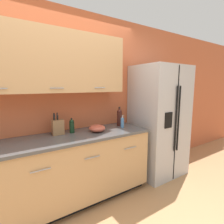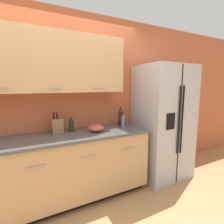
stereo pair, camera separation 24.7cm
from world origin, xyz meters
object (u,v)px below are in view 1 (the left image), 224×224
(soap_dispenser, at_px, (122,122))
(mixing_bowl, at_px, (97,128))
(refrigerator, at_px, (159,121))
(knife_block, at_px, (58,127))
(oil_bottle, at_px, (72,126))
(wine_bottle, at_px, (119,117))

(soap_dispenser, height_order, mixing_bowl, soap_dispenser)
(refrigerator, xyz_separation_m, mixing_bowl, (-1.22, 0.02, 0.03))
(refrigerator, xyz_separation_m, soap_dispenser, (-0.77, 0.03, 0.06))
(knife_block, xyz_separation_m, oil_bottle, (0.18, -0.01, -0.01))
(knife_block, height_order, oil_bottle, knife_block)
(wine_bottle, height_order, oil_bottle, wine_bottle)
(refrigerator, distance_m, mixing_bowl, 1.22)
(oil_bottle, bearing_deg, soap_dispenser, -9.88)
(refrigerator, xyz_separation_m, knife_block, (-1.71, 0.18, 0.09))
(oil_bottle, distance_m, mixing_bowl, 0.34)
(wine_bottle, bearing_deg, mixing_bowl, -164.71)
(refrigerator, distance_m, knife_block, 1.72)
(knife_block, height_order, mixing_bowl, knife_block)
(oil_bottle, xyz_separation_m, mixing_bowl, (0.31, -0.15, -0.05))
(knife_block, distance_m, oil_bottle, 0.18)
(wine_bottle, xyz_separation_m, oil_bottle, (-0.78, 0.02, -0.04))
(refrigerator, xyz_separation_m, wine_bottle, (-0.75, 0.15, 0.12))
(soap_dispenser, distance_m, mixing_bowl, 0.44)
(knife_block, relative_size, wine_bottle, 0.96)
(soap_dispenser, distance_m, oil_bottle, 0.76)
(refrigerator, relative_size, soap_dispenser, 10.17)
(soap_dispenser, bearing_deg, oil_bottle, 170.12)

